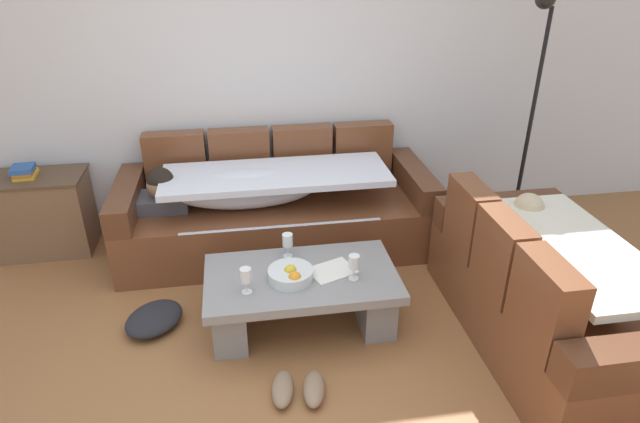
# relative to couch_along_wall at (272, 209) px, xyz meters

# --- Properties ---
(ground_plane) EXTENTS (14.00, 14.00, 0.00)m
(ground_plane) POSITION_rel_couch_along_wall_xyz_m (-0.17, -1.62, -0.33)
(ground_plane) COLOR #946037
(back_wall) EXTENTS (9.00, 0.10, 2.70)m
(back_wall) POSITION_rel_couch_along_wall_xyz_m (-0.17, 0.53, 1.02)
(back_wall) COLOR silver
(back_wall) RESTS_ON ground_plane
(couch_along_wall) EXTENTS (2.42, 0.92, 0.88)m
(couch_along_wall) POSITION_rel_couch_along_wall_xyz_m (0.00, 0.00, 0.00)
(couch_along_wall) COLOR brown
(couch_along_wall) RESTS_ON ground_plane
(couch_near_window) EXTENTS (0.92, 1.73, 0.88)m
(couch_near_window) POSITION_rel_couch_along_wall_xyz_m (1.57, -1.42, 0.00)
(couch_near_window) COLOR brown
(couch_near_window) RESTS_ON ground_plane
(coffee_table) EXTENTS (1.20, 0.68, 0.38)m
(coffee_table) POSITION_rel_couch_along_wall_xyz_m (0.11, -1.04, -0.09)
(coffee_table) COLOR gray
(coffee_table) RESTS_ON ground_plane
(fruit_bowl) EXTENTS (0.28, 0.28, 0.10)m
(fruit_bowl) POSITION_rel_couch_along_wall_xyz_m (0.04, -1.08, 0.09)
(fruit_bowl) COLOR silver
(fruit_bowl) RESTS_ON coffee_table
(wine_glass_near_left) EXTENTS (0.07, 0.07, 0.17)m
(wine_glass_near_left) POSITION_rel_couch_along_wall_xyz_m (-0.24, -1.17, 0.17)
(wine_glass_near_left) COLOR silver
(wine_glass_near_left) RESTS_ON coffee_table
(wine_glass_near_right) EXTENTS (0.07, 0.07, 0.17)m
(wine_glass_near_right) POSITION_rel_couch_along_wall_xyz_m (0.42, -1.13, 0.17)
(wine_glass_near_right) COLOR silver
(wine_glass_near_right) RESTS_ON coffee_table
(wine_glass_far_back) EXTENTS (0.07, 0.07, 0.17)m
(wine_glass_far_back) POSITION_rel_couch_along_wall_xyz_m (0.05, -0.81, 0.17)
(wine_glass_far_back) COLOR silver
(wine_glass_far_back) RESTS_ON coffee_table
(open_magazine) EXTENTS (0.34, 0.30, 0.01)m
(open_magazine) POSITION_rel_couch_along_wall_xyz_m (0.30, -1.03, 0.06)
(open_magazine) COLOR white
(open_magazine) RESTS_ON coffee_table
(side_cabinet) EXTENTS (0.72, 0.44, 0.64)m
(side_cabinet) POSITION_rel_couch_along_wall_xyz_m (-1.78, 0.23, -0.01)
(side_cabinet) COLOR brown
(side_cabinet) RESTS_ON ground_plane
(book_stack_on_cabinet) EXTENTS (0.17, 0.22, 0.09)m
(book_stack_on_cabinet) POSITION_rel_couch_along_wall_xyz_m (-1.83, 0.22, 0.35)
(book_stack_on_cabinet) COLOR gold
(book_stack_on_cabinet) RESTS_ON side_cabinet
(floor_lamp) EXTENTS (0.33, 0.31, 1.95)m
(floor_lamp) POSITION_rel_couch_along_wall_xyz_m (2.00, -0.12, 0.79)
(floor_lamp) COLOR black
(floor_lamp) RESTS_ON ground_plane
(pair_of_shoes) EXTENTS (0.33, 0.31, 0.09)m
(pair_of_shoes) POSITION_rel_couch_along_wall_xyz_m (0.00, -1.65, -0.28)
(pair_of_shoes) COLOR #8C7259
(pair_of_shoes) RESTS_ON ground_plane
(crumpled_garment) EXTENTS (0.50, 0.51, 0.12)m
(crumpled_garment) POSITION_rel_couch_along_wall_xyz_m (-0.84, -0.91, -0.27)
(crumpled_garment) COLOR #232328
(crumpled_garment) RESTS_ON ground_plane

